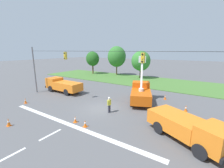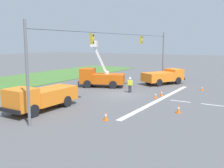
% 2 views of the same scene
% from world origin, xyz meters
% --- Properties ---
extents(ground_plane, '(200.00, 200.00, 0.00)m').
position_xyz_m(ground_plane, '(0.00, 0.00, 0.00)').
color(ground_plane, '#565659').
extents(grass_verge, '(56.00, 12.00, 0.10)m').
position_xyz_m(grass_verge, '(0.00, 18.00, 0.05)').
color(grass_verge, '#477533').
rests_on(grass_verge, ground).
extents(lane_markings, '(17.60, 15.25, 0.01)m').
position_xyz_m(lane_markings, '(0.00, -6.13, 0.00)').
color(lane_markings, silver).
rests_on(lane_markings, ground).
extents(signal_gantry, '(26.20, 0.33, 7.20)m').
position_xyz_m(signal_gantry, '(-0.06, -0.00, 4.25)').
color(signal_gantry, slate).
rests_on(signal_gantry, ground).
extents(utility_truck_bucket_lift, '(4.46, 6.26, 5.95)m').
position_xyz_m(utility_truck_bucket_lift, '(3.05, 4.82, 1.34)').
color(utility_truck_bucket_lift, '#D6560F').
rests_on(utility_truck_bucket_lift, ground).
extents(utility_truck_support_near, '(6.45, 4.92, 2.03)m').
position_xyz_m(utility_truck_support_near, '(9.37, -1.51, 1.11)').
color(utility_truck_support_near, orange).
rests_on(utility_truck_support_near, ground).
extents(utility_truck_support_far, '(6.75, 2.40, 2.17)m').
position_xyz_m(utility_truck_support_far, '(-9.52, 2.46, 1.16)').
color(utility_truck_support_far, orange).
rests_on(utility_truck_support_far, ground).
extents(road_worker, '(0.26, 0.65, 1.77)m').
position_xyz_m(road_worker, '(1.49, -0.32, 1.00)').
color(road_worker, '#383842').
rests_on(road_worker, ground).
extents(traffic_cone_foreground_left, '(0.36, 0.36, 0.71)m').
position_xyz_m(traffic_cone_foreground_left, '(-9.21, -3.81, 0.35)').
color(traffic_cone_foreground_left, orange).
rests_on(traffic_cone_foreground_left, ground).
extents(traffic_cone_foreground_right, '(0.36, 0.36, 0.72)m').
position_xyz_m(traffic_cone_foreground_right, '(8.54, 4.59, 0.35)').
color(traffic_cone_foreground_right, orange).
rests_on(traffic_cone_foreground_right, ground).
extents(traffic_cone_mid_left, '(0.36, 0.36, 0.63)m').
position_xyz_m(traffic_cone_mid_left, '(6.88, -7.20, 0.30)').
color(traffic_cone_mid_left, orange).
rests_on(traffic_cone_mid_left, ground).
extents(traffic_cone_mid_right, '(0.36, 0.36, 0.65)m').
position_xyz_m(traffic_cone_mid_right, '(0.09, -4.01, 0.31)').
color(traffic_cone_mid_right, orange).
rests_on(traffic_cone_mid_right, ground).
extents(traffic_cone_near_bucket, '(0.36, 0.36, 0.65)m').
position_xyz_m(traffic_cone_near_bucket, '(1.47, -4.14, 0.31)').
color(traffic_cone_near_bucket, orange).
rests_on(traffic_cone_near_bucket, ground).
extents(traffic_cone_lane_edge_a, '(0.36, 0.36, 0.76)m').
position_xyz_m(traffic_cone_lane_edge_a, '(-4.43, -7.80, 0.37)').
color(traffic_cone_lane_edge_a, orange).
rests_on(traffic_cone_lane_edge_a, ground).
extents(traffic_cone_lane_edge_b, '(0.36, 0.36, 0.68)m').
position_xyz_m(traffic_cone_lane_edge_b, '(5.53, 7.67, 0.33)').
color(traffic_cone_lane_edge_b, orange).
rests_on(traffic_cone_lane_edge_b, ground).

